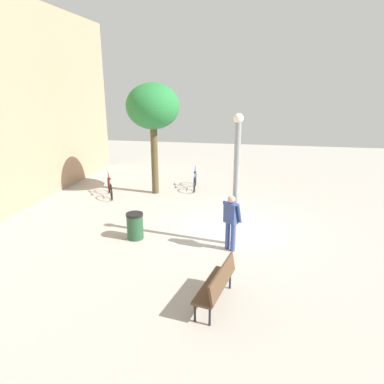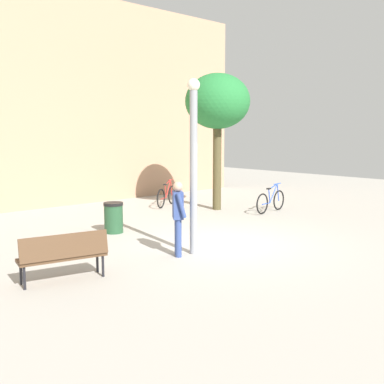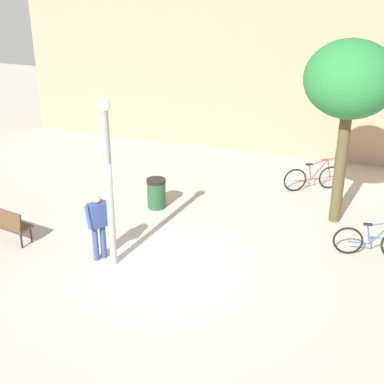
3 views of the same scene
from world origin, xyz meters
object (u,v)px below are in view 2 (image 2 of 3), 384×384
trash_bin (114,217)px  park_bench (64,253)px  bicycle_red (167,196)px  lamppost (194,159)px  plaza_tree (218,103)px  person_by_lamppost (178,213)px  bicycle_blue (271,201)px

trash_bin → park_bench: bearing=-135.0°
bicycle_red → lamppost: bearing=-123.9°
plaza_tree → bicycle_red: bearing=114.8°
person_by_lamppost → park_bench: bearing=179.0°
bicycle_red → trash_bin: size_ratio=1.91×
person_by_lamppost → bicycle_blue: bearing=19.6°
park_bench → trash_bin: (2.95, 2.95, -0.12)m
plaza_tree → trash_bin: 5.90m
person_by_lamppost → trash_bin: size_ratio=1.99×
trash_bin → person_by_lamppost: bearing=-94.3°
lamppost → park_bench: lamppost is taller
park_bench → bicycle_red: size_ratio=1.04×
person_by_lamppost → bicycle_red: bearing=53.1°
lamppost → person_by_lamppost: lamppost is taller
bicycle_blue → bicycle_red: size_ratio=1.12×
lamppost → bicycle_red: lamppost is taller
person_by_lamppost → bicycle_red: (4.20, 5.59, -0.58)m
lamppost → trash_bin: size_ratio=4.65×
person_by_lamppost → bicycle_blue: (6.05, 2.16, -0.58)m
bicycle_blue → person_by_lamppost: bearing=-160.4°
bicycle_blue → trash_bin: (-5.82, 0.85, 0.04)m
bicycle_blue → bicycle_red: same height
person_by_lamppost → park_bench: person_by_lamppost is taller
person_by_lamppost → lamppost: bearing=-11.9°
lamppost → plaza_tree: size_ratio=0.82×
plaza_tree → trash_bin: bearing=-170.8°
park_bench → person_by_lamppost: bearing=-1.0°
lamppost → plaza_tree: plaza_tree is taller
bicycle_blue → trash_bin: bicycle_blue is taller
park_bench → bicycle_red: (6.92, 5.54, -0.16)m
person_by_lamppost → bicycle_red: person_by_lamppost is taller
park_bench → plaza_tree: bearing=25.7°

